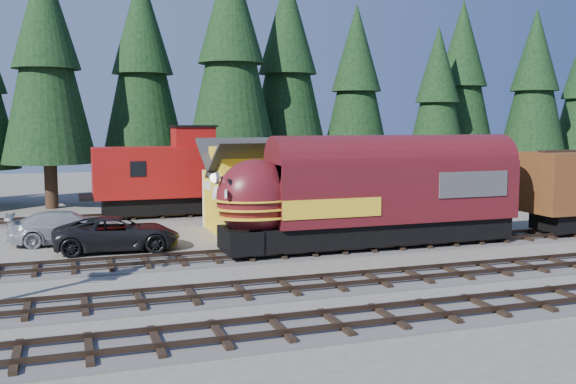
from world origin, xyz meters
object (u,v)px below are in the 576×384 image
object	(u,v)px
pickup_truck_b	(67,227)
pickup_truck_a	(117,234)
depot	(316,178)
caboose	(178,175)
locomotive	(364,199)

from	to	relation	value
pickup_truck_b	pickup_truck_a	bearing A→B (deg)	-140.54
depot	caboose	size ratio (longest dim) A/B	1.20
caboose	pickup_truck_b	size ratio (longest dim) A/B	1.85
locomotive	pickup_truck_b	bearing A→B (deg)	155.06
caboose	locomotive	bearing A→B (deg)	-64.34
depot	locomotive	xyz separation A→B (m)	(-0.03, -6.50, -0.49)
caboose	pickup_truck_b	distance (m)	10.51
depot	locomotive	size ratio (longest dim) A/B	0.83
caboose	pickup_truck_b	xyz separation A→B (m)	(-6.96, -7.63, -1.90)
depot	caboose	distance (m)	10.10
caboose	pickup_truck_a	size ratio (longest dim) A/B	1.79
caboose	pickup_truck_a	bearing A→B (deg)	-114.37
locomotive	pickup_truck_b	distance (m)	15.19
depot	pickup_truck_a	xyz separation A→B (m)	(-11.43, -2.82, -2.13)
depot	caboose	xyz separation A→B (m)	(-6.76, 7.50, -0.22)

